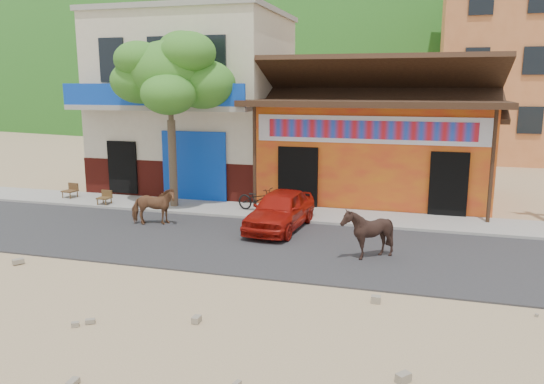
# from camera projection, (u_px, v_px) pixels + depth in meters

# --- Properties ---
(ground) EXTENTS (120.00, 120.00, 0.00)m
(ground) POSITION_uv_depth(u_px,v_px,m) (244.00, 278.00, 12.03)
(ground) COLOR #9E825B
(ground) RESTS_ON ground
(road) EXTENTS (60.00, 5.00, 0.04)m
(road) POSITION_uv_depth(u_px,v_px,m) (274.00, 246.00, 14.38)
(road) COLOR #28282B
(road) RESTS_ON ground
(sidewalk) EXTENTS (60.00, 2.00, 0.12)m
(sidewalk) POSITION_uv_depth(u_px,v_px,m) (303.00, 214.00, 17.67)
(sidewalk) COLOR gray
(sidewalk) RESTS_ON ground
(dance_club) EXTENTS (8.00, 6.00, 3.60)m
(dance_club) POSITION_uv_depth(u_px,v_px,m) (376.00, 151.00, 20.55)
(dance_club) COLOR orange
(dance_club) RESTS_ON ground
(cafe_building) EXTENTS (7.00, 6.00, 7.00)m
(cafe_building) POSITION_uv_depth(u_px,v_px,m) (197.00, 104.00, 22.24)
(cafe_building) COLOR beige
(cafe_building) RESTS_ON ground
(apartment_front) EXTENTS (9.00, 9.00, 12.00)m
(apartment_front) POSITION_uv_depth(u_px,v_px,m) (522.00, 55.00, 31.01)
(apartment_front) COLOR #CC723F
(apartment_front) RESTS_ON ground
(hillside) EXTENTS (100.00, 40.00, 24.00)m
(hillside) POSITION_uv_depth(u_px,v_px,m) (403.00, 30.00, 75.57)
(hillside) COLOR #194C14
(hillside) RESTS_ON ground
(tree) EXTENTS (3.00, 3.00, 6.00)m
(tree) POSITION_uv_depth(u_px,v_px,m) (171.00, 120.00, 18.11)
(tree) COLOR #2D721E
(tree) RESTS_ON sidewalk
(cow_tan) EXTENTS (1.51, 1.07, 1.17)m
(cow_tan) POSITION_uv_depth(u_px,v_px,m) (153.00, 206.00, 16.34)
(cow_tan) COLOR brown
(cow_tan) RESTS_ON road
(cow_dark) EXTENTS (1.27, 1.15, 1.31)m
(cow_dark) POSITION_uv_depth(u_px,v_px,m) (367.00, 233.00, 13.17)
(cow_dark) COLOR black
(cow_dark) RESTS_ON road
(red_car) EXTENTS (1.66, 3.56, 1.18)m
(red_car) POSITION_uv_depth(u_px,v_px,m) (280.00, 210.00, 15.89)
(red_car) COLOR #9D130B
(red_car) RESTS_ON road
(scooter) EXTENTS (1.65, 0.95, 0.82)m
(scooter) POSITION_uv_depth(u_px,v_px,m) (258.00, 199.00, 17.78)
(scooter) COLOR black
(scooter) RESTS_ON sidewalk
(cafe_chair_left) EXTENTS (0.52, 0.52, 0.99)m
(cafe_chair_left) POSITION_uv_depth(u_px,v_px,m) (69.00, 185.00, 19.94)
(cafe_chair_left) COLOR #452B17
(cafe_chair_left) RESTS_ON sidewalk
(cafe_chair_right) EXTENTS (0.43, 0.43, 0.90)m
(cafe_chair_right) POSITION_uv_depth(u_px,v_px,m) (104.00, 192.00, 18.83)
(cafe_chair_right) COLOR #51331B
(cafe_chair_right) RESTS_ON sidewalk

